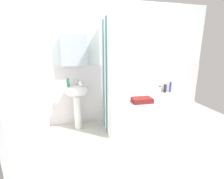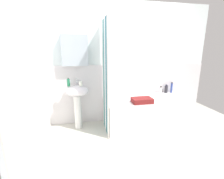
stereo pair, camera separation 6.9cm
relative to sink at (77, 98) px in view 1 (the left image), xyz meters
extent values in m
cube|color=beige|center=(0.97, -1.03, -0.64)|extent=(4.80, 5.60, 0.04)
cube|color=white|center=(0.97, 0.24, 0.58)|extent=(3.60, 0.05, 2.40)
cube|color=silver|center=(0.97, 0.21, -0.02)|extent=(3.60, 0.02, 1.20)
cube|color=silver|center=(0.00, 0.15, 0.86)|extent=(0.48, 0.12, 0.56)
cube|color=white|center=(-0.60, -0.69, 0.58)|extent=(0.05, 1.81, 2.40)
cube|color=white|center=(-0.57, -0.69, -0.02)|extent=(0.02, 1.81, 1.20)
cylinder|color=white|center=(0.00, 0.00, -0.30)|extent=(0.14, 0.14, 0.65)
ellipsoid|color=white|center=(0.00, 0.00, 0.13)|extent=(0.44, 0.34, 0.20)
cylinder|color=silver|center=(0.00, 0.10, 0.25)|extent=(0.03, 0.03, 0.05)
cylinder|color=silver|center=(0.00, 0.05, 0.31)|extent=(0.02, 0.10, 0.02)
sphere|color=silver|center=(0.00, 0.10, 0.34)|extent=(0.03, 0.03, 0.03)
cylinder|color=#22784F|center=(-0.14, -0.02, 0.29)|extent=(0.05, 0.05, 0.13)
sphere|color=black|center=(-0.14, -0.02, 0.37)|extent=(0.02, 0.02, 0.02)
cylinder|color=white|center=(0.08, -0.04, 0.27)|extent=(0.06, 0.06, 0.09)
cube|color=white|center=(1.33, -0.17, -0.34)|extent=(1.60, 0.72, 0.57)
cube|color=white|center=(0.52, -0.46, 0.38)|extent=(0.01, 0.14, 2.00)
cube|color=#2D697B|center=(0.52, -0.31, 0.38)|extent=(0.01, 0.14, 2.00)
cube|color=white|center=(0.52, -0.17, 0.38)|extent=(0.01, 0.14, 2.00)
cube|color=#337678|center=(0.52, -0.03, 0.38)|extent=(0.01, 0.14, 2.00)
cube|color=white|center=(0.52, 0.12, 0.38)|extent=(0.01, 0.14, 2.00)
cylinder|color=#344A9E|center=(2.03, 0.13, 0.05)|extent=(0.04, 0.04, 0.21)
cylinder|color=#25222D|center=(2.03, 0.13, 0.17)|extent=(0.03, 0.03, 0.02)
cylinder|color=#312F35|center=(1.91, 0.14, 0.03)|extent=(0.07, 0.07, 0.15)
cylinder|color=black|center=(1.91, 0.14, 0.12)|extent=(0.05, 0.05, 0.02)
cylinder|color=white|center=(1.77, 0.12, 0.02)|extent=(0.05, 0.05, 0.13)
cylinder|color=#2B2921|center=(1.77, 0.12, 0.10)|extent=(0.03, 0.03, 0.02)
cube|color=maroon|center=(1.14, -0.39, -0.01)|extent=(0.36, 0.23, 0.09)
camera|label=1|loc=(0.03, -2.86, 0.87)|focal=24.92mm
camera|label=2|loc=(0.10, -2.88, 0.87)|focal=24.92mm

